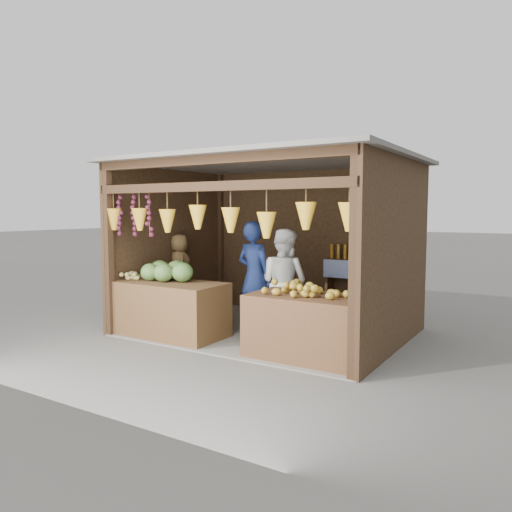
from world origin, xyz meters
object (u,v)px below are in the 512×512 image
(man_standing, at_px, (254,277))
(vendor_seated, at_px, (180,267))
(counter_right, at_px, (309,327))
(counter_left, at_px, (169,309))
(woman_standing, at_px, (284,283))

(man_standing, xyz_separation_m, vendor_seated, (-1.66, 0.21, 0.04))
(counter_right, distance_m, man_standing, 1.61)
(counter_left, distance_m, woman_standing, 1.78)
(counter_left, height_order, woman_standing, woman_standing)
(counter_right, distance_m, woman_standing, 1.25)
(counter_left, xyz_separation_m, counter_right, (2.31, 0.05, -0.00))
(counter_right, xyz_separation_m, vendor_seated, (-2.98, 1.01, 0.50))
(man_standing, distance_m, vendor_seated, 1.68)
(vendor_seated, bearing_deg, counter_left, 160.70)
(counter_right, relative_size, woman_standing, 0.94)
(counter_right, height_order, man_standing, man_standing)
(woman_standing, relative_size, vendor_seated, 1.40)
(woman_standing, bearing_deg, man_standing, 15.31)
(woman_standing, height_order, vendor_seated, woman_standing)
(counter_right, relative_size, man_standing, 0.88)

